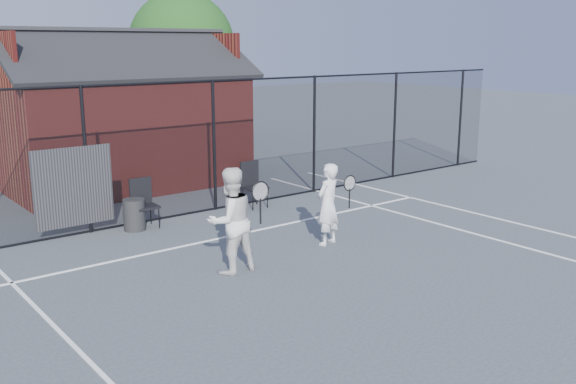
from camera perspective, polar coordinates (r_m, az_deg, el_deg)
ground at (r=10.66m, az=3.29°, el=-7.77°), size 80.00×80.00×0.00m
court_lines at (r=9.77m, az=8.49°, el=-9.85°), size 11.02×18.00×0.01m
fence at (r=14.15m, az=-11.08°, el=3.31°), size 22.04×3.00×3.00m
clubhouse at (r=18.05m, az=-14.67°, el=5.72°), size 6.50×4.36×4.19m
tree_right at (r=25.07m, az=-9.42°, el=12.74°), size 3.97×3.97×5.70m
player_front at (r=12.26m, az=3.57°, el=-1.08°), size 0.75×0.59×1.58m
player_back at (r=10.76m, az=-5.13°, el=-2.54°), size 0.98×0.72×1.80m
chair_left at (r=13.71m, az=-12.57°, el=-1.08°), size 0.50×0.52×1.02m
chair_right at (r=15.07m, az=-2.97°, el=0.57°), size 0.51×0.53×1.06m
waste_bin at (r=13.65m, az=-13.51°, el=-1.97°), size 0.47×0.47×0.66m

